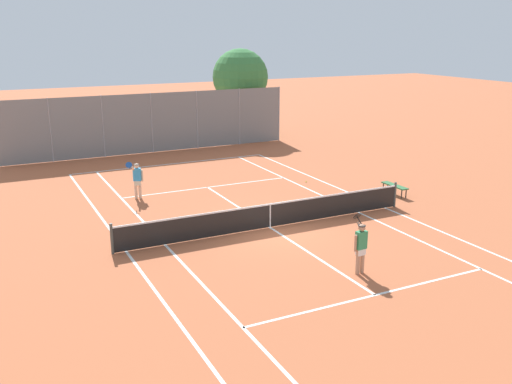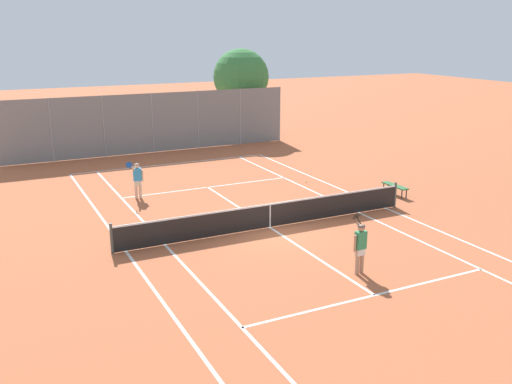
% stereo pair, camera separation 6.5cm
% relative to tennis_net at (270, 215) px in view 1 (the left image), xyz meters
% --- Properties ---
extents(ground_plane, '(120.00, 120.00, 0.00)m').
position_rel_tennis_net_xyz_m(ground_plane, '(0.00, 0.00, -0.51)').
color(ground_plane, '#B25B38').
extents(court_line_markings, '(11.10, 23.90, 0.01)m').
position_rel_tennis_net_xyz_m(court_line_markings, '(0.00, 0.00, -0.51)').
color(court_line_markings, silver).
rests_on(court_line_markings, ground).
extents(tennis_net, '(12.00, 0.10, 1.07)m').
position_rel_tennis_net_xyz_m(tennis_net, '(0.00, 0.00, 0.00)').
color(tennis_net, '#474C47').
rests_on(tennis_net, ground).
extents(player_near_side, '(0.62, 0.77, 1.77)m').
position_rel_tennis_net_xyz_m(player_near_side, '(0.50, -4.97, 0.42)').
color(player_near_side, tan).
rests_on(player_near_side, ground).
extents(player_far_left, '(0.84, 0.69, 1.77)m').
position_rel_tennis_net_xyz_m(player_far_left, '(-3.46, 6.02, 0.42)').
color(player_far_left, beige).
rests_on(player_far_left, ground).
extents(loose_tennis_ball_1, '(0.07, 0.07, 0.07)m').
position_rel_tennis_net_xyz_m(loose_tennis_ball_1, '(4.69, 5.12, -0.48)').
color(loose_tennis_ball_1, '#D1DB33').
rests_on(loose_tennis_ball_1, ground).
extents(courtside_bench, '(0.36, 1.50, 0.47)m').
position_rel_tennis_net_xyz_m(courtside_bench, '(7.13, 1.43, -0.10)').
color(courtside_bench, '#2D6638').
rests_on(courtside_bench, ground).
extents(back_fence, '(17.58, 0.08, 3.61)m').
position_rel_tennis_net_xyz_m(back_fence, '(-0.00, 15.40, 1.30)').
color(back_fence, gray).
rests_on(back_fence, ground).
extents(tree_behind_left, '(3.81, 3.81, 6.03)m').
position_rel_tennis_net_xyz_m(tree_behind_left, '(7.12, 17.89, 3.52)').
color(tree_behind_left, brown).
rests_on(tree_behind_left, ground).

